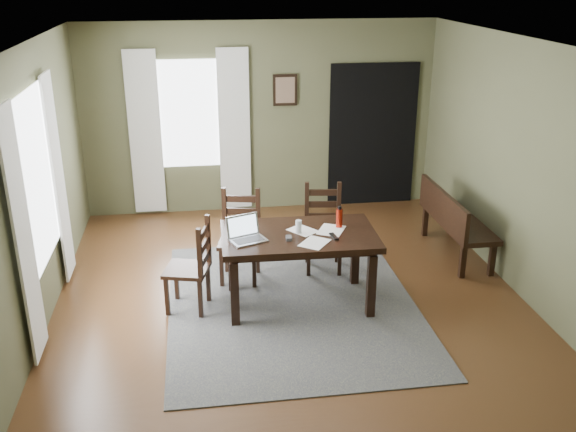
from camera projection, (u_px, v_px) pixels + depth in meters
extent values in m
cube|color=#492C16|center=(292.00, 305.00, 6.85)|extent=(5.00, 6.00, 0.01)
cube|color=#525437|center=(260.00, 118.00, 9.12)|extent=(5.00, 0.02, 2.70)
cube|color=#525437|center=(373.00, 353.00, 3.59)|extent=(5.00, 0.02, 2.70)
cube|color=#525437|center=(30.00, 197.00, 6.02)|extent=(0.02, 6.00, 2.70)
cube|color=#525437|center=(529.00, 174.00, 6.70)|extent=(0.02, 6.00, 2.70)
cube|color=white|center=(293.00, 45.00, 5.87)|extent=(5.00, 6.00, 0.02)
cube|color=#444444|center=(292.00, 304.00, 6.85)|extent=(2.60, 3.20, 0.01)
cube|color=black|center=(299.00, 236.00, 6.60)|extent=(1.62, 1.00, 0.06)
cube|color=black|center=(299.00, 241.00, 6.63)|extent=(1.44, 0.82, 0.05)
cube|color=black|center=(235.00, 294.00, 6.34)|extent=(0.09, 0.09, 0.68)
cube|color=black|center=(232.00, 262.00, 7.03)|extent=(0.09, 0.09, 0.68)
cube|color=black|center=(371.00, 286.00, 6.49)|extent=(0.09, 0.09, 0.68)
cube|color=black|center=(355.00, 255.00, 7.18)|extent=(0.09, 0.09, 0.68)
cube|color=black|center=(187.00, 270.00, 6.61)|extent=(0.53, 0.53, 0.04)
cube|color=black|center=(176.00, 281.00, 6.87)|extent=(0.05, 0.05, 0.42)
cube|color=black|center=(208.00, 283.00, 6.83)|extent=(0.05, 0.05, 0.42)
cube|color=black|center=(167.00, 297.00, 6.55)|extent=(0.05, 0.05, 0.42)
cube|color=black|center=(200.00, 299.00, 6.51)|extent=(0.05, 0.05, 0.42)
cube|color=black|center=(208.00, 239.00, 6.66)|extent=(0.06, 0.06, 0.53)
cube|color=black|center=(200.00, 254.00, 6.31)|extent=(0.06, 0.06, 0.53)
cube|color=black|center=(205.00, 259.00, 6.54)|extent=(0.11, 0.31, 0.07)
cube|color=black|center=(204.00, 246.00, 6.48)|extent=(0.11, 0.31, 0.07)
cube|color=black|center=(203.00, 233.00, 6.43)|extent=(0.11, 0.31, 0.07)
cube|color=black|center=(240.00, 242.00, 7.22)|extent=(0.54, 0.54, 0.04)
cube|color=black|center=(222.00, 268.00, 7.15)|extent=(0.05, 0.05, 0.44)
cube|color=black|center=(227.00, 254.00, 7.49)|extent=(0.05, 0.05, 0.44)
cube|color=black|center=(254.00, 269.00, 7.13)|extent=(0.05, 0.05, 0.44)
cube|color=black|center=(258.00, 255.00, 7.47)|extent=(0.05, 0.05, 0.44)
cube|color=black|center=(224.00, 211.00, 7.31)|extent=(0.06, 0.06, 0.56)
cube|color=black|center=(258.00, 212.00, 7.29)|extent=(0.06, 0.06, 0.56)
cube|color=black|center=(242.00, 224.00, 7.36)|extent=(0.33, 0.10, 0.08)
cube|color=black|center=(241.00, 211.00, 7.30)|extent=(0.33, 0.10, 0.08)
cube|color=black|center=(241.00, 199.00, 7.25)|extent=(0.33, 0.10, 0.08)
cube|color=black|center=(323.00, 233.00, 7.48)|extent=(0.50, 0.50, 0.04)
cube|color=black|center=(309.00, 258.00, 7.39)|extent=(0.05, 0.05, 0.43)
cube|color=black|center=(307.00, 246.00, 7.73)|extent=(0.05, 0.05, 0.43)
cube|color=black|center=(340.00, 258.00, 7.40)|extent=(0.05, 0.05, 0.43)
cube|color=black|center=(337.00, 245.00, 7.73)|extent=(0.05, 0.05, 0.43)
cube|color=black|center=(307.00, 204.00, 7.56)|extent=(0.05, 0.05, 0.55)
cube|color=black|center=(339.00, 204.00, 7.56)|extent=(0.05, 0.05, 0.55)
cube|color=black|center=(323.00, 216.00, 7.61)|extent=(0.33, 0.07, 0.07)
cube|color=black|center=(323.00, 204.00, 7.56)|extent=(0.33, 0.07, 0.07)
cube|color=black|center=(323.00, 192.00, 7.51)|extent=(0.33, 0.07, 0.07)
cube|color=black|center=(458.00, 221.00, 7.89)|extent=(0.47, 1.47, 0.06)
cube|color=black|center=(492.00, 259.00, 7.42)|extent=(0.06, 0.06, 0.41)
cube|color=black|center=(463.00, 261.00, 7.37)|extent=(0.06, 0.06, 0.41)
cube|color=black|center=(451.00, 220.00, 8.59)|extent=(0.06, 0.06, 0.41)
cube|color=black|center=(425.00, 221.00, 8.54)|extent=(0.06, 0.06, 0.41)
cube|color=black|center=(443.00, 206.00, 7.79)|extent=(0.05, 1.47, 0.36)
cube|color=#B7B7BC|center=(248.00, 240.00, 6.40)|extent=(0.41, 0.34, 0.02)
cube|color=#B7B7BC|center=(243.00, 225.00, 6.46)|extent=(0.35, 0.18, 0.22)
cube|color=silver|center=(243.00, 226.00, 6.45)|extent=(0.30, 0.15, 0.19)
cube|color=#3F3F42|center=(249.00, 240.00, 6.39)|extent=(0.32, 0.23, 0.00)
cube|color=#3F3F42|center=(289.00, 238.00, 6.44)|extent=(0.06, 0.10, 0.03)
cube|color=black|center=(334.00, 236.00, 6.49)|extent=(0.07, 0.18, 0.02)
cylinder|color=silver|center=(299.00, 227.00, 6.58)|extent=(0.07, 0.07, 0.14)
cylinder|color=#A91D0D|center=(339.00, 218.00, 6.71)|extent=(0.09, 0.09, 0.20)
cylinder|color=black|center=(340.00, 208.00, 6.67)|extent=(0.05, 0.05, 0.03)
cube|color=white|center=(315.00, 243.00, 6.36)|extent=(0.36, 0.38, 0.00)
cube|color=white|center=(303.00, 230.00, 6.66)|extent=(0.35, 0.36, 0.00)
cube|color=white|center=(331.00, 230.00, 6.67)|extent=(0.36, 0.39, 0.00)
cube|color=white|center=(36.00, 180.00, 6.17)|extent=(0.01, 1.30, 1.70)
cube|color=white|center=(189.00, 114.00, 8.92)|extent=(1.00, 0.01, 1.50)
cube|color=silver|center=(23.00, 237.00, 5.51)|extent=(0.03, 0.48, 2.30)
cube|color=silver|center=(58.00, 179.00, 7.02)|extent=(0.03, 0.48, 2.30)
cube|color=silver|center=(145.00, 134.00, 8.90)|extent=(0.44, 0.03, 2.30)
cube|color=silver|center=(234.00, 131.00, 9.07)|extent=(0.44, 0.03, 2.30)
cube|color=black|center=(285.00, 90.00, 9.00)|extent=(0.34, 0.03, 0.44)
cube|color=brown|center=(285.00, 90.00, 8.98)|extent=(0.27, 0.01, 0.36)
cube|color=black|center=(372.00, 135.00, 9.43)|extent=(1.30, 0.03, 2.10)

